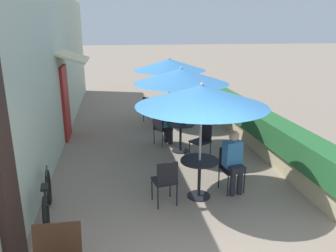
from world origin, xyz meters
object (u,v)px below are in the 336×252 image
(patio_table_mid, at_px, (181,132))
(seated_patron_near_left, at_px, (234,159))
(patio_table_far, at_px, (169,108))
(cafe_chair_far_right, at_px, (190,110))
(cafe_chair_mid_right, at_px, (202,138))
(patio_umbrella_far, at_px, (169,65))
(patio_table_near, at_px, (199,171))
(cafe_chair_near_right, at_px, (166,179))
(cafe_chair_near_left, at_px, (230,165))
(cafe_chair_mid_left, at_px, (161,127))
(bicycle_leaning, at_px, (47,200))
(cafe_chair_far_left, at_px, (150,107))
(patio_umbrella_near, at_px, (202,96))
(coffee_cup_mid, at_px, (185,121))
(seated_patron_mid_left, at_px, (164,120))
(patio_umbrella_mid, at_px, (181,76))

(patio_table_mid, bearing_deg, seated_patron_near_left, -76.48)
(patio_table_far, bearing_deg, cafe_chair_far_right, -27.50)
(cafe_chair_mid_right, relative_size, patio_umbrella_far, 0.37)
(patio_table_near, relative_size, cafe_chair_near_right, 0.87)
(seated_patron_near_left, distance_m, patio_table_far, 4.95)
(cafe_chair_near_left, relative_size, cafe_chair_mid_left, 1.00)
(bicycle_leaning, bearing_deg, seated_patron_near_left, -1.46)
(cafe_chair_near_right, height_order, cafe_chair_far_left, same)
(cafe_chair_mid_left, height_order, patio_umbrella_far, patio_umbrella_far)
(patio_umbrella_near, xyz_separation_m, patio_table_far, (0.28, 5.02, -1.45))
(cafe_chair_mid_left, xyz_separation_m, coffee_cup_mid, (0.54, -0.51, 0.28))
(cafe_chair_far_left, bearing_deg, bicycle_leaning, -78.98)
(cafe_chair_near_left, height_order, seated_patron_near_left, seated_patron_near_left)
(patio_table_mid, height_order, cafe_chair_mid_right, cafe_chair_mid_right)
(seated_patron_mid_left, bearing_deg, cafe_chair_near_left, -14.08)
(patio_umbrella_near, height_order, patio_umbrella_far, same)
(coffee_cup_mid, bearing_deg, patio_umbrella_far, 89.20)
(cafe_chair_near_left, relative_size, patio_umbrella_mid, 0.37)
(patio_umbrella_near, xyz_separation_m, patio_umbrella_mid, (0.14, 2.42, 0.00))
(cafe_chair_near_right, height_order, bicycle_leaning, cafe_chair_near_right)
(patio_table_near, relative_size, patio_table_mid, 1.00)
(patio_umbrella_far, bearing_deg, cafe_chair_far_left, 152.50)
(cafe_chair_near_left, relative_size, cafe_chair_mid_right, 1.00)
(patio_umbrella_near, distance_m, seated_patron_near_left, 1.46)
(seated_patron_near_left, bearing_deg, patio_umbrella_mid, -86.70)
(seated_patron_mid_left, bearing_deg, patio_table_near, -27.47)
(cafe_chair_mid_left, height_order, cafe_chair_far_right, same)
(cafe_chair_mid_left, height_order, seated_patron_mid_left, seated_patron_mid_left)
(patio_table_far, bearing_deg, patio_table_mid, -93.27)
(cafe_chair_far_left, height_order, cafe_chair_far_right, same)
(patio_table_mid, bearing_deg, coffee_cup_mid, 24.85)
(patio_umbrella_mid, bearing_deg, coffee_cup_mid, 24.85)
(patio_umbrella_near, bearing_deg, seated_patron_mid_left, 93.71)
(seated_patron_near_left, bearing_deg, patio_table_far, -95.45)
(patio_table_near, relative_size, cafe_chair_near_left, 0.87)
(coffee_cup_mid, bearing_deg, patio_table_near, -95.74)
(cafe_chair_mid_left, relative_size, patio_table_far, 1.15)
(patio_umbrella_near, bearing_deg, patio_table_far, 86.76)
(seated_patron_mid_left, bearing_deg, coffee_cup_mid, 7.04)
(patio_umbrella_far, distance_m, bicycle_leaning, 6.32)
(cafe_chair_near_right, xyz_separation_m, patio_table_far, (0.96, 5.22, 0.01))
(patio_table_mid, height_order, patio_table_far, same)
(patio_umbrella_near, relative_size, patio_umbrella_mid, 1.00)
(coffee_cup_mid, xyz_separation_m, cafe_chair_far_right, (0.66, 2.22, -0.28))
(cafe_chair_mid_right, distance_m, cafe_chair_far_left, 3.60)
(cafe_chair_near_right, xyz_separation_m, seated_patron_mid_left, (0.48, 3.24, 0.17))
(patio_umbrella_far, bearing_deg, patio_table_mid, -93.27)
(patio_umbrella_mid, xyz_separation_m, cafe_chair_far_left, (-0.48, 2.93, -1.46))
(patio_table_near, height_order, coffee_cup_mid, coffee_cup_mid)
(cafe_chair_mid_right, xyz_separation_m, patio_umbrella_far, (-0.28, 3.16, 1.46))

